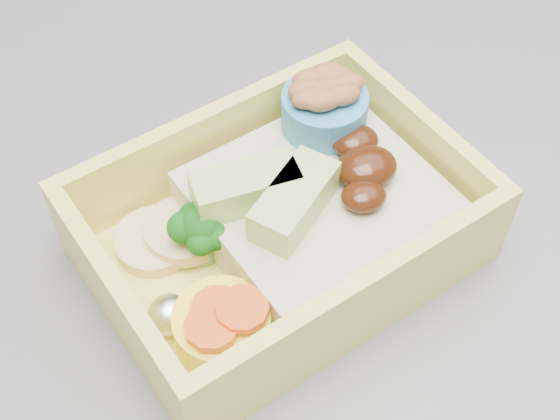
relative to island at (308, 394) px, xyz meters
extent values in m
cube|color=brown|center=(0.00, 0.00, -0.02)|extent=(1.20, 0.80, 0.88)
cube|color=#323236|center=(0.00, 0.00, 0.44)|extent=(1.24, 0.84, 0.04)
cube|color=#EBE161|center=(-0.07, -0.12, 0.46)|extent=(0.21, 0.18, 0.01)
cube|color=#EBE161|center=(-0.09, -0.07, 0.49)|extent=(0.17, 0.06, 0.04)
cube|color=#EBE161|center=(-0.05, -0.18, 0.49)|extent=(0.17, 0.06, 0.04)
cube|color=#EBE161|center=(0.01, -0.10, 0.49)|extent=(0.04, 0.11, 0.04)
cube|color=#EBE161|center=(-0.15, -0.15, 0.49)|extent=(0.04, 0.11, 0.04)
cube|color=#C1B288|center=(-0.05, -0.12, 0.48)|extent=(0.14, 0.13, 0.03)
ellipsoid|color=black|center=(-0.02, -0.12, 0.50)|extent=(0.04, 0.03, 0.02)
ellipsoid|color=black|center=(-0.02, -0.10, 0.50)|extent=(0.03, 0.03, 0.01)
ellipsoid|color=black|center=(-0.03, -0.13, 0.50)|extent=(0.03, 0.02, 0.01)
cube|color=#A5CC6B|center=(-0.06, -0.13, 0.50)|extent=(0.05, 0.05, 0.02)
cube|color=#A5CC6B|center=(-0.08, -0.11, 0.50)|extent=(0.05, 0.02, 0.02)
cylinder|color=#68944F|center=(-0.11, -0.12, 0.47)|extent=(0.01, 0.01, 0.02)
sphere|color=#135413|center=(-0.11, -0.12, 0.49)|extent=(0.02, 0.02, 0.02)
sphere|color=#135413|center=(-0.10, -0.12, 0.49)|extent=(0.02, 0.02, 0.02)
sphere|color=#135413|center=(-0.11, -0.12, 0.49)|extent=(0.02, 0.02, 0.02)
sphere|color=#135413|center=(-0.10, -0.13, 0.49)|extent=(0.01, 0.01, 0.01)
sphere|color=#135413|center=(-0.11, -0.13, 0.49)|extent=(0.01, 0.01, 0.01)
sphere|color=#135413|center=(-0.11, -0.11, 0.49)|extent=(0.01, 0.01, 0.01)
cylinder|color=yellow|center=(-0.11, -0.17, 0.48)|extent=(0.04, 0.04, 0.02)
cylinder|color=#DA4C12|center=(-0.11, -0.17, 0.49)|extent=(0.02, 0.02, 0.00)
cylinder|color=#DA4C12|center=(-0.11, -0.17, 0.49)|extent=(0.02, 0.02, 0.00)
cylinder|color=#DA4C12|center=(-0.10, -0.17, 0.49)|extent=(0.02, 0.02, 0.00)
cylinder|color=#D4B17A|center=(-0.13, -0.11, 0.47)|extent=(0.04, 0.04, 0.01)
cylinder|color=#D4B17A|center=(-0.11, -0.11, 0.48)|extent=(0.04, 0.04, 0.01)
ellipsoid|color=silver|center=(-0.10, -0.09, 0.48)|extent=(0.02, 0.02, 0.02)
ellipsoid|color=silver|center=(-0.13, -0.15, 0.48)|extent=(0.02, 0.02, 0.02)
cylinder|color=#3785BD|center=(-0.03, -0.08, 0.50)|extent=(0.04, 0.04, 0.02)
ellipsoid|color=brown|center=(-0.03, -0.08, 0.52)|extent=(0.02, 0.02, 0.01)
ellipsoid|color=brown|center=(-0.02, -0.07, 0.52)|extent=(0.02, 0.02, 0.01)
ellipsoid|color=brown|center=(-0.04, -0.07, 0.52)|extent=(0.02, 0.02, 0.01)
ellipsoid|color=brown|center=(-0.02, -0.08, 0.52)|extent=(0.02, 0.02, 0.01)
ellipsoid|color=brown|center=(-0.03, -0.08, 0.52)|extent=(0.02, 0.02, 0.01)
ellipsoid|color=brown|center=(-0.02, -0.08, 0.52)|extent=(0.02, 0.02, 0.01)
ellipsoid|color=brown|center=(-0.04, -0.07, 0.52)|extent=(0.02, 0.02, 0.01)
ellipsoid|color=brown|center=(-0.03, -0.07, 0.52)|extent=(0.02, 0.02, 0.01)
ellipsoid|color=brown|center=(-0.04, -0.08, 0.52)|extent=(0.02, 0.02, 0.01)
camera|label=1|loc=(-0.13, -0.34, 0.78)|focal=50.00mm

